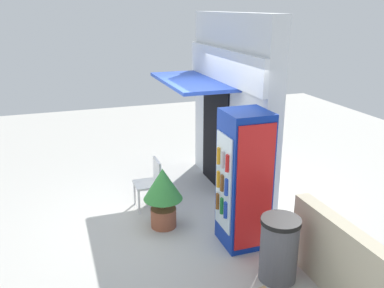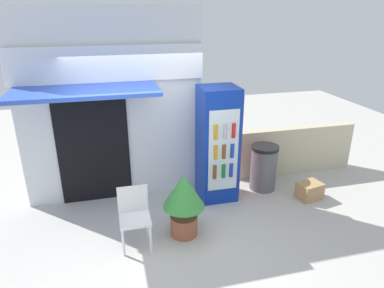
% 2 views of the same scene
% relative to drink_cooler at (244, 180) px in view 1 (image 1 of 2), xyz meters
% --- Properties ---
extents(ground, '(16.00, 16.00, 0.00)m').
position_rel_drink_cooler_xyz_m(ground, '(-1.18, -0.85, -1.00)').
color(ground, beige).
extents(storefront_building, '(3.02, 1.26, 3.23)m').
position_rel_drink_cooler_xyz_m(storefront_building, '(-1.73, 0.53, 0.65)').
color(storefront_building, silver).
rests_on(storefront_building, ground).
extents(drink_cooler, '(0.65, 0.67, 2.00)m').
position_rel_drink_cooler_xyz_m(drink_cooler, '(0.00, 0.00, 0.00)').
color(drink_cooler, '#0C2D9E').
rests_on(drink_cooler, ground).
extents(plastic_chair, '(0.43, 0.42, 0.85)m').
position_rel_drink_cooler_xyz_m(plastic_chair, '(-1.55, -0.98, -0.50)').
color(plastic_chair, white).
rests_on(plastic_chair, ground).
extents(potted_plant_near_shop, '(0.61, 0.61, 0.98)m').
position_rel_drink_cooler_xyz_m(potted_plant_near_shop, '(-0.83, -0.96, -0.39)').
color(potted_plant_near_shop, '#995138').
rests_on(potted_plant_near_shop, ground).
extents(trash_bin, '(0.50, 0.50, 0.85)m').
position_rel_drink_cooler_xyz_m(trash_bin, '(0.92, 0.07, -0.57)').
color(trash_bin, '#595960').
rests_on(trash_bin, ground).
extents(stone_boundary_wall, '(2.50, 0.20, 0.97)m').
position_rel_drink_cooler_xyz_m(stone_boundary_wall, '(1.84, 0.57, -0.52)').
color(stone_boundary_wall, beige).
rests_on(stone_boundary_wall, ground).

